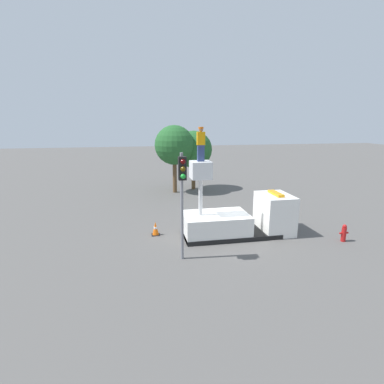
{
  "coord_description": "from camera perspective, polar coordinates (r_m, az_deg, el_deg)",
  "views": [
    {
      "loc": [
        -5.06,
        -15.08,
        6.26
      ],
      "look_at": [
        -2.4,
        -1.21,
        2.87
      ],
      "focal_mm": 28.0,
      "sensor_mm": 36.0,
      "label": 1
    }
  ],
  "objects": [
    {
      "name": "bucket_truck",
      "position": [
        16.95,
        9.01,
        -5.15
      ],
      "size": [
        6.1,
        2.33,
        4.19
      ],
      "color": "black",
      "rests_on": "ground"
    },
    {
      "name": "traffic_cone_rear",
      "position": [
        16.96,
        -6.97,
        -6.94
      ],
      "size": [
        0.45,
        0.45,
        0.77
      ],
      "color": "black",
      "rests_on": "ground"
    },
    {
      "name": "ground_plane",
      "position": [
        17.09,
        7.24,
        -8.11
      ],
      "size": [
        120.0,
        120.0,
        0.0
      ],
      "primitive_type": "plane",
      "color": "#565451"
    },
    {
      "name": "worker",
      "position": [
        15.49,
        1.7,
        9.09
      ],
      "size": [
        0.4,
        0.26,
        1.75
      ],
      "color": "navy",
      "rests_on": "bucket_truck"
    },
    {
      "name": "traffic_light_pole",
      "position": [
        12.97,
        -1.88,
        1.15
      ],
      "size": [
        0.34,
        0.57,
        4.92
      ],
      "color": "gray",
      "rests_on": "ground"
    },
    {
      "name": "tree_right_bg",
      "position": [
        26.13,
        -3.38,
        8.86
      ],
      "size": [
        3.4,
        3.4,
        5.89
      ],
      "color": "brown",
      "rests_on": "ground"
    },
    {
      "name": "fire_hydrant",
      "position": [
        17.87,
        26.95,
        -6.99
      ],
      "size": [
        0.49,
        0.25,
        0.94
      ],
      "color": "red",
      "rests_on": "ground"
    },
    {
      "name": "tree_left_bg",
      "position": [
        27.45,
        0.28,
        8.07
      ],
      "size": [
        3.37,
        3.37,
        5.37
      ],
      "color": "brown",
      "rests_on": "ground"
    }
  ]
}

